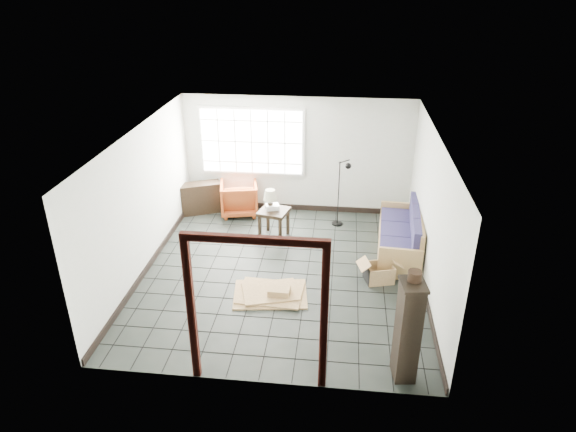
# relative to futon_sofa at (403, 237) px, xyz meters

# --- Properties ---
(ground) EXTENTS (5.50, 5.50, 0.00)m
(ground) POSITION_rel_futon_sofa_xyz_m (-2.21, -1.01, -0.33)
(ground) COLOR black
(ground) RESTS_ON ground
(room_shell) EXTENTS (5.02, 5.52, 2.61)m
(room_shell) POSITION_rel_futon_sofa_xyz_m (-2.21, -0.98, 1.35)
(room_shell) COLOR beige
(room_shell) RESTS_ON ground
(window_panel) EXTENTS (2.32, 0.08, 1.52)m
(window_panel) POSITION_rel_futon_sofa_xyz_m (-3.21, 1.69, 1.27)
(window_panel) COLOR silver
(window_panel) RESTS_ON ground
(doorway_trim) EXTENTS (1.80, 0.08, 2.20)m
(doorway_trim) POSITION_rel_futon_sofa_xyz_m (-2.21, -3.71, 1.05)
(doorway_trim) COLOR #35100C
(doorway_trim) RESTS_ON ground
(futon_sofa) EXTENTS (0.91, 2.09, 0.91)m
(futon_sofa) POSITION_rel_futon_sofa_xyz_m (0.00, 0.00, 0.00)
(futon_sofa) COLOR #A37A49
(futon_sofa) RESTS_ON ground
(armchair) EXTENTS (0.94, 0.90, 0.82)m
(armchair) POSITION_rel_futon_sofa_xyz_m (-3.49, 1.39, 0.08)
(armchair) COLOR #933E15
(armchair) RESTS_ON ground
(side_table) EXTENTS (0.67, 0.67, 0.61)m
(side_table) POSITION_rel_futon_sofa_xyz_m (-2.56, 0.35, 0.17)
(side_table) COLOR black
(side_table) RESTS_ON ground
(table_lamp) EXTENTS (0.35, 0.35, 0.42)m
(table_lamp) POSITION_rel_futon_sofa_xyz_m (-2.63, 0.39, 0.57)
(table_lamp) COLOR black
(table_lamp) RESTS_ON side_table
(projector) EXTENTS (0.32, 0.28, 0.10)m
(projector) POSITION_rel_futon_sofa_xyz_m (-2.60, 0.40, 0.33)
(projector) COLOR silver
(projector) RESTS_ON side_table
(floor_lamp) EXTENTS (0.41, 0.40, 1.54)m
(floor_lamp) POSITION_rel_futon_sofa_xyz_m (-1.20, 1.00, 0.49)
(floor_lamp) COLOR black
(floor_lamp) RESTS_ON ground
(console_shelf) EXTENTS (0.96, 0.68, 0.70)m
(console_shelf) POSITION_rel_futon_sofa_xyz_m (-4.36, 1.36, 0.02)
(console_shelf) COLOR black
(console_shelf) RESTS_ON ground
(tall_shelf) EXTENTS (0.36, 0.44, 1.49)m
(tall_shelf) POSITION_rel_futon_sofa_xyz_m (-0.28, -3.41, 0.43)
(tall_shelf) COLOR black
(tall_shelf) RESTS_ON ground
(pot) EXTENTS (0.19, 0.19, 0.13)m
(pot) POSITION_rel_futon_sofa_xyz_m (-0.27, -3.35, 1.23)
(pot) COLOR black
(pot) RESTS_ON tall_shelf
(open_box) EXTENTS (0.84, 0.56, 0.43)m
(open_box) POSITION_rel_futon_sofa_xyz_m (-0.49, -1.07, -0.17)
(open_box) COLOR olive
(open_box) RESTS_ON ground
(cardboard_pile) EXTENTS (1.33, 1.02, 0.18)m
(cardboard_pile) POSITION_rel_futon_sofa_xyz_m (-2.32, -1.73, -0.28)
(cardboard_pile) COLOR olive
(cardboard_pile) RESTS_ON ground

